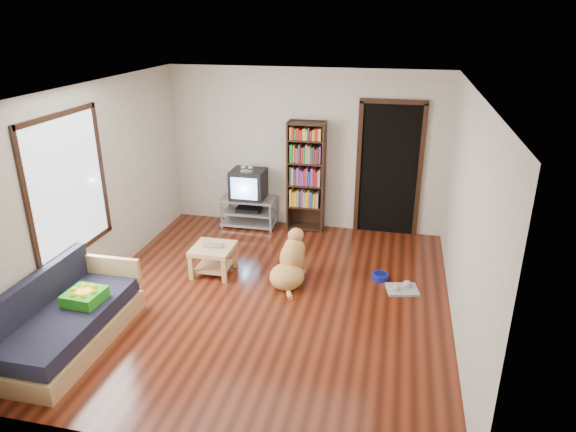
% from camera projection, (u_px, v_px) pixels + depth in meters
% --- Properties ---
extents(ground, '(5.00, 5.00, 0.00)m').
position_uv_depth(ground, '(267.00, 298.00, 6.50)').
color(ground, '#622210').
rests_on(ground, ground).
extents(ceiling, '(5.00, 5.00, 0.00)m').
position_uv_depth(ceiling, '(264.00, 89.00, 5.54)').
color(ceiling, white).
rests_on(ceiling, ground).
extents(wall_back, '(4.50, 0.00, 4.50)m').
position_uv_depth(wall_back, '(305.00, 150.00, 8.29)').
color(wall_back, beige).
rests_on(wall_back, ground).
extents(wall_front, '(4.50, 0.00, 4.50)m').
position_uv_depth(wall_front, '(178.00, 317.00, 3.75)').
color(wall_front, beige).
rests_on(wall_front, ground).
extents(wall_left, '(0.00, 5.00, 5.00)m').
position_uv_depth(wall_left, '(93.00, 189.00, 6.47)').
color(wall_left, beige).
rests_on(wall_left, ground).
extents(wall_right, '(0.00, 5.00, 5.00)m').
position_uv_depth(wall_right, '(466.00, 218.00, 5.57)').
color(wall_right, beige).
rests_on(wall_right, ground).
extents(green_cushion, '(0.40, 0.40, 0.13)m').
position_uv_depth(green_cushion, '(85.00, 296.00, 5.61)').
color(green_cushion, green).
rests_on(green_cushion, sofa).
extents(laptop, '(0.29, 0.19, 0.02)m').
position_uv_depth(laptop, '(212.00, 247.00, 6.96)').
color(laptop, silver).
rests_on(laptop, coffee_table).
extents(dog_bowl, '(0.22, 0.22, 0.08)m').
position_uv_depth(dog_bowl, '(380.00, 276.00, 6.96)').
color(dog_bowl, '#151C95').
rests_on(dog_bowl, ground).
extents(grey_rag, '(0.46, 0.40, 0.03)m').
position_uv_depth(grey_rag, '(402.00, 289.00, 6.68)').
color(grey_rag, '#ADADAD').
rests_on(grey_rag, ground).
extents(window, '(0.03, 1.46, 1.70)m').
position_uv_depth(window, '(68.00, 186.00, 5.94)').
color(window, white).
rests_on(window, wall_left).
extents(doorway, '(1.03, 0.05, 2.19)m').
position_uv_depth(doorway, '(389.00, 166.00, 8.07)').
color(doorway, black).
rests_on(doorway, wall_back).
extents(tv_stand, '(0.90, 0.45, 0.50)m').
position_uv_depth(tv_stand, '(249.00, 211.00, 8.62)').
color(tv_stand, '#99999E').
rests_on(tv_stand, ground).
extents(crt_tv, '(0.55, 0.52, 0.58)m').
position_uv_depth(crt_tv, '(249.00, 184.00, 8.47)').
color(crt_tv, black).
rests_on(crt_tv, tv_stand).
extents(bookshelf, '(0.60, 0.30, 1.80)m').
position_uv_depth(bookshelf, '(306.00, 171.00, 8.25)').
color(bookshelf, black).
rests_on(bookshelf, ground).
extents(sofa, '(0.80, 1.80, 0.80)m').
position_uv_depth(sofa, '(67.00, 323.00, 5.53)').
color(sofa, tan).
rests_on(sofa, ground).
extents(coffee_table, '(0.55, 0.55, 0.40)m').
position_uv_depth(coffee_table, '(213.00, 255.00, 7.04)').
color(coffee_table, tan).
rests_on(coffee_table, ground).
extents(dog, '(0.53, 0.90, 0.73)m').
position_uv_depth(dog, '(291.00, 264.00, 6.81)').
color(dog, tan).
rests_on(dog, ground).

